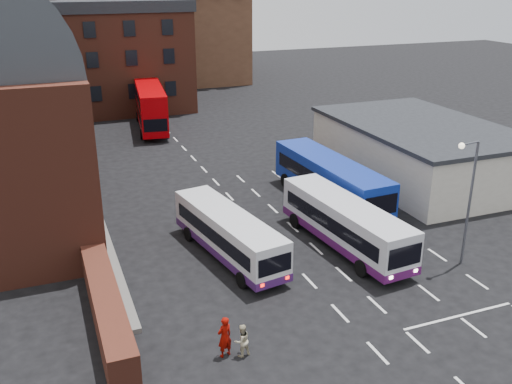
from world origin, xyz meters
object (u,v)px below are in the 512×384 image
object	(u,v)px
bus_white_outbound	(228,232)
bus_red_double	(151,107)
pedestrian_red	(225,337)
pedestrian_beige	(242,340)
bus_white_inbound	(345,221)
street_lamp	(468,192)
bus_blue	(330,178)

from	to	relation	value
bus_white_outbound	bus_red_double	size ratio (longest dim) A/B	0.87
pedestrian_red	pedestrian_beige	world-z (taller)	pedestrian_red
bus_white_inbound	pedestrian_red	bearing A→B (deg)	31.00
bus_white_inbound	pedestrian_beige	xyz separation A→B (m)	(-8.91, -7.27, -0.91)
bus_white_outbound	pedestrian_red	world-z (taller)	bus_white_outbound
pedestrian_beige	bus_red_double	bearing A→B (deg)	-108.23
bus_red_double	pedestrian_beige	distance (m)	37.98
street_lamp	pedestrian_red	world-z (taller)	street_lamp
bus_red_double	street_lamp	distance (m)	35.93
pedestrian_red	pedestrian_beige	bearing A→B (deg)	143.92
pedestrian_red	street_lamp	bearing A→B (deg)	174.81
bus_white_outbound	bus_white_inbound	bearing A→B (deg)	-21.15
bus_white_inbound	bus_red_double	distance (m)	30.86
bus_white_outbound	pedestrian_beige	distance (m)	8.94
bus_blue	bus_red_double	world-z (taller)	bus_red_double
pedestrian_beige	street_lamp	bearing A→B (deg)	-179.06
street_lamp	pedestrian_beige	size ratio (longest dim) A/B	4.84
bus_red_double	pedestrian_red	xyz separation A→B (m)	(-4.68, -37.50, -1.38)
bus_white_inbound	bus_blue	xyz separation A→B (m)	(2.42, 6.29, 0.20)
bus_white_inbound	bus_red_double	world-z (taller)	bus_red_double
pedestrian_red	pedestrian_beige	size ratio (longest dim) A/B	1.27
bus_red_double	street_lamp	bearing A→B (deg)	112.92
street_lamp	pedestrian_red	distance (m)	15.02
bus_blue	pedestrian_beige	bearing A→B (deg)	46.94
street_lamp	pedestrian_beige	bearing A→B (deg)	-166.91
bus_blue	bus_white_inbound	bearing A→B (deg)	65.77
bus_blue	pedestrian_beige	world-z (taller)	bus_blue
bus_red_double	pedestrian_beige	bearing A→B (deg)	91.22
bus_white_inbound	pedestrian_red	size ratio (longest dim) A/B	5.62
bus_white_inbound	bus_blue	world-z (taller)	bus_blue
bus_blue	pedestrian_red	world-z (taller)	bus_blue
pedestrian_red	bus_white_inbound	bearing A→B (deg)	-160.47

